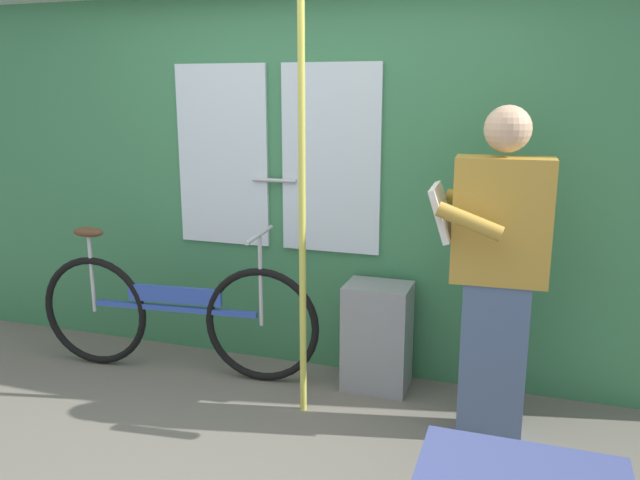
% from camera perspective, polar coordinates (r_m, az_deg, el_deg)
% --- Properties ---
extents(ground_plane, '(6.07, 4.09, 0.04)m').
position_cam_1_polar(ground_plane, '(3.20, -8.77, -19.51)').
color(ground_plane, '#666056').
extents(train_door_wall, '(5.07, 0.28, 2.29)m').
position_cam_1_polar(train_door_wall, '(3.86, -1.07, 5.70)').
color(train_door_wall, '#387A4C').
rests_on(train_door_wall, ground_plane).
extents(bicycle_near_door, '(1.79, 0.44, 0.91)m').
position_cam_1_polar(bicycle_near_door, '(4.01, -12.85, -6.43)').
color(bicycle_near_door, black).
rests_on(bicycle_near_door, ground_plane).
extents(passenger_reading_newspaper, '(0.57, 0.49, 1.63)m').
position_cam_1_polar(passenger_reading_newspaper, '(3.19, 15.42, -2.49)').
color(passenger_reading_newspaper, slate).
rests_on(passenger_reading_newspaper, ground_plane).
extents(trash_bin_by_wall, '(0.37, 0.28, 0.62)m').
position_cam_1_polar(trash_bin_by_wall, '(3.75, 5.12, -8.53)').
color(trash_bin_by_wall, gray).
rests_on(trash_bin_by_wall, ground_plane).
extents(handrail_pole, '(0.04, 0.04, 2.25)m').
position_cam_1_polar(handrail_pole, '(3.24, -1.60, 2.98)').
color(handrail_pole, '#C6C14C').
rests_on(handrail_pole, ground_plane).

